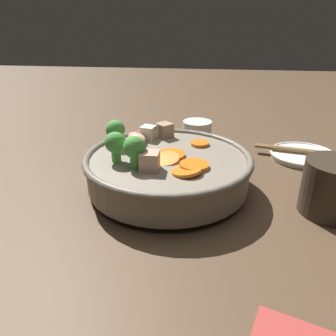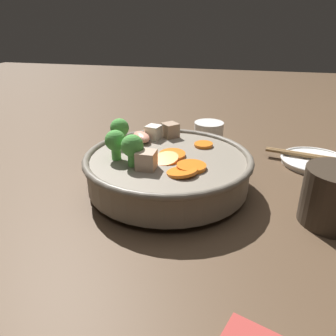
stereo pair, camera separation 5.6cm
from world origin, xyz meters
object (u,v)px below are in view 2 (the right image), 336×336
at_px(tea_cup, 209,132).
at_px(chopsticks_pair, 316,157).
at_px(stirfry_bowl, 167,167).
at_px(side_saucer, 315,161).

bearing_deg(tea_cup, chopsticks_pair, -19.66).
relative_size(stirfry_bowl, side_saucer, 2.06).
relative_size(side_saucer, chopsticks_pair, 0.69).
height_order(side_saucer, tea_cup, tea_cup).
bearing_deg(stirfry_bowl, tea_cup, 81.01).
bearing_deg(chopsticks_pair, tea_cup, 160.34).
distance_m(side_saucer, tea_cup, 0.25).
distance_m(stirfry_bowl, side_saucer, 0.33).
bearing_deg(chopsticks_pair, stirfry_bowl, -147.26).
xyz_separation_m(stirfry_bowl, chopsticks_pair, (0.27, 0.18, -0.03)).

